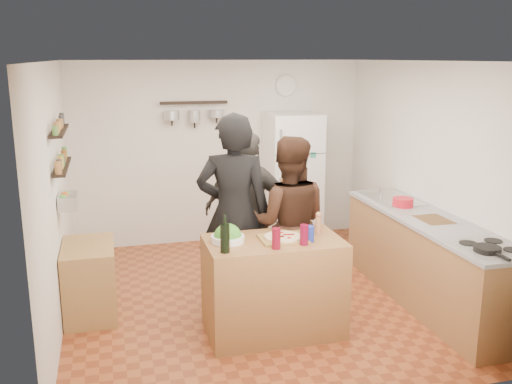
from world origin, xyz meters
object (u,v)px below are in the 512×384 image
object	(u,v)px
wine_bottle	(225,238)
side_table	(90,280)
person_back	(250,212)
fridge	(292,179)
counter_run	(428,261)
wall_clock	(286,86)
salt_canister	(309,234)
red_bowl	(403,202)
prep_island	(273,286)
pepper_mill	(318,226)
skillet	(487,249)
person_center	(288,223)
person_left	(234,215)
salad_bowl	(228,239)

from	to	relation	value
wine_bottle	side_table	world-z (taller)	wine_bottle
person_back	fridge	size ratio (longest dim) A/B	0.98
counter_run	side_table	bearing A→B (deg)	170.45
fridge	wall_clock	distance (m)	1.29
salt_canister	red_bowl	world-z (taller)	salt_canister
prep_island	pepper_mill	size ratio (longest dim) A/B	7.17
red_bowl	side_table	xyz separation A→B (m)	(-3.39, 0.08, -0.60)
person_back	skillet	size ratio (longest dim) A/B	7.64
salt_canister	person_back	xyz separation A→B (m)	(-0.26, 1.19, -0.10)
red_bowl	wall_clock	world-z (taller)	wall_clock
salt_canister	wall_clock	bearing A→B (deg)	76.55
fridge	wall_clock	bearing A→B (deg)	90.00
pepper_mill	person_center	xyz separation A→B (m)	(-0.14, 0.49, -0.11)
side_table	red_bowl	bearing A→B (deg)	-1.30
wine_bottle	red_bowl	size ratio (longest dim) A/B	1.08
prep_island	person_left	xyz separation A→B (m)	(-0.25, 0.56, 0.56)
salt_canister	fridge	world-z (taller)	fridge
person_center	fridge	bearing A→B (deg)	-91.93
person_back	red_bowl	size ratio (longest dim) A/B	7.70
salt_canister	person_center	size ratio (longest dim) A/B	0.08
wine_bottle	counter_run	distance (m)	2.39
person_left	person_center	distance (m)	0.57
counter_run	side_table	world-z (taller)	counter_run
prep_island	fridge	bearing A→B (deg)	68.24
counter_run	red_bowl	bearing A→B (deg)	95.69
salad_bowl	skillet	bearing A→B (deg)	-22.10
wine_bottle	side_table	xyz separation A→B (m)	(-1.17, 1.05, -0.67)
skillet	side_table	distance (m)	3.76
salt_canister	red_bowl	size ratio (longest dim) A/B	0.62
person_left	fridge	world-z (taller)	person_left
counter_run	person_back	bearing A→B (deg)	154.39
counter_run	person_left	bearing A→B (deg)	171.05
skillet	fridge	bearing A→B (deg)	101.00
person_center	wall_clock	xyz separation A→B (m)	(0.71, 2.34, 1.26)
person_center	person_left	bearing A→B (deg)	14.55
salad_bowl	wine_bottle	distance (m)	0.30
pepper_mill	wall_clock	world-z (taller)	wall_clock
prep_island	skillet	world-z (taller)	skillet
skillet	red_bowl	world-z (taller)	red_bowl
salad_bowl	wall_clock	size ratio (longest dim) A/B	1.01
pepper_mill	person_center	distance (m)	0.52
salad_bowl	person_left	xyz separation A→B (m)	(0.17, 0.51, 0.08)
wine_bottle	person_left	distance (m)	0.82
prep_island	salad_bowl	size ratio (longest dim) A/B	4.13
salt_canister	counter_run	distance (m)	1.60
pepper_mill	fridge	size ratio (longest dim) A/B	0.10
fridge	side_table	size ratio (longest dim) A/B	2.25
salad_bowl	side_table	xyz separation A→B (m)	(-1.25, 0.78, -0.58)
pepper_mill	wall_clock	bearing A→B (deg)	78.67
person_left	wall_clock	bearing A→B (deg)	-102.74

